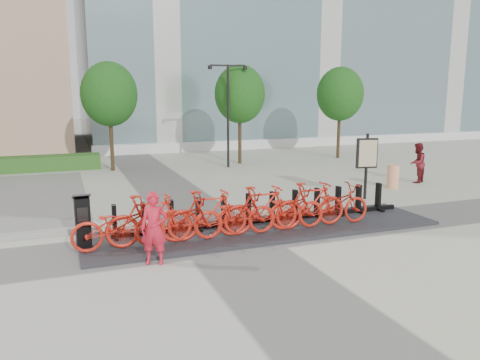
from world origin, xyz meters
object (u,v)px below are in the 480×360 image
object	(u,v)px
bike_0	(118,225)
worker_red	(154,228)
kiosk	(83,221)
construction_barrel	(393,176)
map_sign	(367,156)
pedestrian	(417,163)

from	to	relation	value
bike_0	worker_red	world-z (taller)	worker_red
kiosk	worker_red	world-z (taller)	worker_red
worker_red	construction_barrel	distance (m)	11.37
kiosk	map_sign	distance (m)	9.74
construction_barrel	map_sign	bearing A→B (deg)	-150.33
worker_red	pedestrian	bearing A→B (deg)	47.96
pedestrian	map_sign	bearing A→B (deg)	-5.03
map_sign	pedestrian	bearing A→B (deg)	36.39
worker_red	pedestrian	size ratio (longest dim) A/B	0.96
bike_0	map_sign	bearing A→B (deg)	-73.16
bike_0	kiosk	size ratio (longest dim) A/B	1.64
construction_barrel	kiosk	bearing A→B (deg)	-163.48
pedestrian	construction_barrel	distance (m)	1.77
worker_red	pedestrian	world-z (taller)	pedestrian
construction_barrel	map_sign	distance (m)	2.72
bike_0	construction_barrel	distance (m)	11.54
bike_0	pedestrian	bearing A→B (deg)	-70.52
bike_0	construction_barrel	bearing A→B (deg)	-70.40
bike_0	map_sign	world-z (taller)	map_sign
pedestrian	construction_barrel	bearing A→B (deg)	-11.54
worker_red	pedestrian	xyz separation A→B (m)	(11.88, 5.48, 0.03)
construction_barrel	map_sign	xyz separation A→B (m)	(-2.18, -1.24, 1.06)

